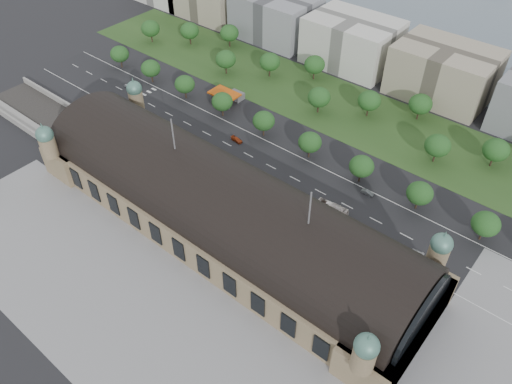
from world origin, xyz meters
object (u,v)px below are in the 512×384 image
Objects in this scene: parked_car_0 at (123,119)px; parked_car_5 at (201,163)px; bus_mid at (332,208)px; traffic_car_5 at (367,192)px; parked_car_6 at (220,174)px; bus_west at (241,170)px; traffic_car_4 at (278,189)px; parked_car_4 at (175,149)px; bus_east at (346,227)px; traffic_car_3 at (237,140)px; petrol_station at (231,95)px; traffic_car_0 at (110,96)px; parked_car_2 at (157,131)px; traffic_car_2 at (161,127)px; traffic_car_6 at (417,253)px; parked_car_3 at (181,152)px; parked_car_1 at (153,136)px; traffic_car_1 at (128,86)px.

parked_car_5 is (49.21, 0.01, -0.03)m from parked_car_0.
traffic_car_5 is at bearing -22.37° from bus_mid.
bus_west is (5.45, 6.00, 1.11)m from parked_car_6.
traffic_car_4 is 24.48m from parked_car_6.
traffic_car_5 is 1.11× the size of parked_car_6.
bus_east is at bearing 62.30° from parked_car_4.
traffic_car_4 is 18.01m from bus_west.
traffic_car_3 reaches higher than parked_car_6.
parked_car_5 is 10.60m from parked_car_6.
petrol_station reaches higher than bus_west.
bus_west is at bearing 73.90° from parked_car_5.
petrol_station reaches higher than traffic_car_3.
traffic_car_4 is 0.38× the size of bus_east.
bus_east reaches higher than traffic_car_0.
parked_car_6 is 0.36× the size of bus_mid.
parked_car_4 is at bearing 95.02° from bus_west.
parked_car_6 is at bearing 45.30° from parked_car_2.
traffic_car_2 is 1.06× the size of traffic_car_6.
traffic_car_0 is (-46.91, -35.30, -2.29)m from petrol_station.
parked_car_0 is 49.21m from parked_car_5.
traffic_car_0 is at bearing 105.07° from traffic_car_3.
bus_mid is at bearing -22.83° from petrol_station.
parked_car_5 is 0.40× the size of bus_east.
parked_car_4 is 31.83m from bus_west.
bus_mid reaches higher than traffic_car_3.
parked_car_3 reaches higher than parked_car_6.
parked_car_1 is (-89.98, -27.40, -0.08)m from traffic_car_5.
traffic_car_4 is 33.85m from traffic_car_5.
bus_west reaches higher than parked_car_2.
parked_car_6 is (42.37, -6.95, -0.05)m from traffic_car_2.
traffic_car_0 is 11.59m from traffic_car_1.
parked_car_0 is 105.72m from bus_mid.
parked_car_3 is (17.49, 0.00, -0.03)m from parked_car_1.
traffic_car_5 is at bearing 79.65° from parked_car_0.
traffic_car_5 is 0.91× the size of parked_car_2.
traffic_car_3 is at bearing 96.21° from traffic_car_0.
parked_car_0 is (-49.96, -21.19, -0.12)m from traffic_car_3.
parked_car_1 is 85.48m from bus_mid.
traffic_car_6 is (112.34, -32.47, -2.30)m from petrol_station.
traffic_car_6 is 79.51m from parked_car_6.
parked_car_1 reaches higher than parked_car_4.
parked_car_2 is (-91.74, -23.40, -0.03)m from traffic_car_5.
parked_car_2 reaches higher than traffic_car_1.
traffic_car_6 is 0.38× the size of bus_west.
petrol_station is 3.62× the size of traffic_car_1.
traffic_car_1 is 0.78× the size of traffic_car_2.
petrol_station is at bearing 130.33° from parked_car_2.
parked_car_0 reaches higher than traffic_car_6.
parked_car_1 is (20.38, 0.00, 0.01)m from parked_car_0.
parked_car_2 is 30.85m from parked_car_5.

